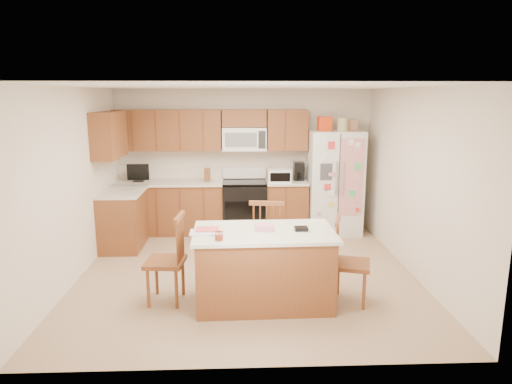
{
  "coord_description": "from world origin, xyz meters",
  "views": [
    {
      "loc": [
        -0.12,
        -5.92,
        2.39
      ],
      "look_at": [
        0.14,
        0.35,
        1.06
      ],
      "focal_mm": 32.0,
      "sensor_mm": 36.0,
      "label": 1
    }
  ],
  "objects_px": {
    "refrigerator": "(334,181)",
    "island": "(264,267)",
    "windsor_chair_right": "(349,263)",
    "windsor_chair_back": "(268,241)",
    "stove": "(245,206)",
    "windsor_chair_left": "(168,261)"
  },
  "relations": [
    {
      "from": "windsor_chair_back",
      "to": "windsor_chair_right",
      "type": "relative_size",
      "value": 1.07
    },
    {
      "from": "stove",
      "to": "refrigerator",
      "type": "distance_m",
      "value": 1.63
    },
    {
      "from": "island",
      "to": "stove",
      "type": "bearing_deg",
      "value": 93.51
    },
    {
      "from": "refrigerator",
      "to": "island",
      "type": "xyz_separation_m",
      "value": [
        -1.39,
        -2.81,
        -0.48
      ]
    },
    {
      "from": "refrigerator",
      "to": "windsor_chair_right",
      "type": "relative_size",
      "value": 2.02
    },
    {
      "from": "stove",
      "to": "island",
      "type": "bearing_deg",
      "value": -86.49
    },
    {
      "from": "refrigerator",
      "to": "windsor_chair_right",
      "type": "xyz_separation_m",
      "value": [
        -0.4,
        -2.82,
        -0.44
      ]
    },
    {
      "from": "stove",
      "to": "island",
      "type": "xyz_separation_m",
      "value": [
        0.18,
        -2.87,
        -0.03
      ]
    },
    {
      "from": "refrigerator",
      "to": "island",
      "type": "height_order",
      "value": "refrigerator"
    },
    {
      "from": "stove",
      "to": "windsor_chair_right",
      "type": "bearing_deg",
      "value": -67.88
    },
    {
      "from": "island",
      "to": "windsor_chair_right",
      "type": "xyz_separation_m",
      "value": [
        1.0,
        -0.01,
        0.03
      ]
    },
    {
      "from": "windsor_chair_right",
      "to": "windsor_chair_back",
      "type": "bearing_deg",
      "value": 139.78
    },
    {
      "from": "island",
      "to": "windsor_chair_back",
      "type": "relative_size",
      "value": 1.52
    },
    {
      "from": "stove",
      "to": "refrigerator",
      "type": "relative_size",
      "value": 0.55
    },
    {
      "from": "refrigerator",
      "to": "windsor_chair_right",
      "type": "height_order",
      "value": "refrigerator"
    },
    {
      "from": "island",
      "to": "windsor_chair_right",
      "type": "distance_m",
      "value": 1.0
    },
    {
      "from": "island",
      "to": "windsor_chair_right",
      "type": "height_order",
      "value": "windsor_chair_right"
    },
    {
      "from": "windsor_chair_back",
      "to": "stove",
      "type": "bearing_deg",
      "value": 97.2
    },
    {
      "from": "refrigerator",
      "to": "stove",
      "type": "bearing_deg",
      "value": 177.7
    },
    {
      "from": "refrigerator",
      "to": "windsor_chair_right",
      "type": "distance_m",
      "value": 2.88
    },
    {
      "from": "refrigerator",
      "to": "island",
      "type": "distance_m",
      "value": 3.17
    },
    {
      "from": "refrigerator",
      "to": "windsor_chair_left",
      "type": "relative_size",
      "value": 1.93
    }
  ]
}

